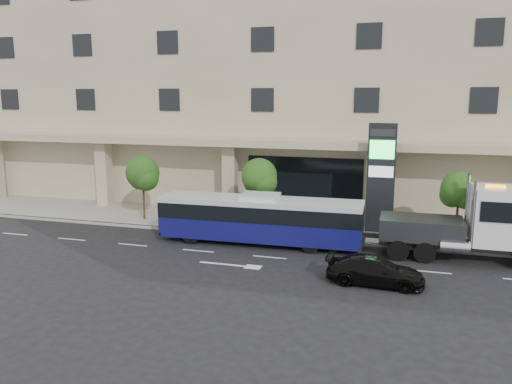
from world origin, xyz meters
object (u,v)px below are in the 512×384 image
tow_truck (474,227)px  black_sedan (375,271)px  city_bus (260,218)px  signage_pylon (381,177)px

tow_truck → black_sedan: 6.65m
tow_truck → black_sedan: size_ratio=2.21×
city_bus → tow_truck: (11.16, 0.14, 0.31)m
tow_truck → signage_pylon: size_ratio=1.45×
black_sedan → signage_pylon: signage_pylon is taller
city_bus → signage_pylon: size_ratio=1.75×
black_sedan → signage_pylon: (-0.22, 8.61, 2.85)m
city_bus → tow_truck: 11.16m
city_bus → signage_pylon: (6.38, 4.05, 2.00)m
city_bus → tow_truck: size_ratio=1.21×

